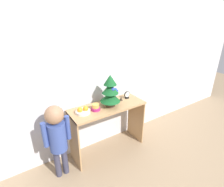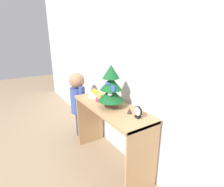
{
  "view_description": "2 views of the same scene",
  "coord_description": "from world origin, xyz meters",
  "px_view_note": "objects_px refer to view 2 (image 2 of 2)",
  "views": [
    {
      "loc": [
        -1.2,
        -1.74,
        1.99
      ],
      "look_at": [
        0.07,
        0.21,
        0.98
      ],
      "focal_mm": 28.0,
      "sensor_mm": 36.0,
      "label": 1
    },
    {
      "loc": [
        1.58,
        -0.78,
        1.55
      ],
      "look_at": [
        0.07,
        0.19,
        0.97
      ],
      "focal_mm": 28.0,
      "sensor_mm": 36.0,
      "label": 2
    }
  ],
  "objects_px": {
    "mini_tree": "(111,87)",
    "singing_bowl": "(101,98)",
    "fruit_bowl": "(96,94)",
    "child_figure": "(78,98)",
    "desk_clock": "(138,112)",
    "figurine": "(129,111)"
  },
  "relations": [
    {
      "from": "singing_bowl",
      "to": "child_figure",
      "type": "bearing_deg",
      "value": -172.62
    },
    {
      "from": "fruit_bowl",
      "to": "figurine",
      "type": "bearing_deg",
      "value": 3.49
    },
    {
      "from": "singing_bowl",
      "to": "desk_clock",
      "type": "relative_size",
      "value": 1.06
    },
    {
      "from": "figurine",
      "to": "child_figure",
      "type": "xyz_separation_m",
      "value": [
        -1.08,
        -0.14,
        -0.15
      ]
    },
    {
      "from": "fruit_bowl",
      "to": "child_figure",
      "type": "height_order",
      "value": "child_figure"
    },
    {
      "from": "desk_clock",
      "to": "child_figure",
      "type": "relative_size",
      "value": 0.11
    },
    {
      "from": "mini_tree",
      "to": "fruit_bowl",
      "type": "xyz_separation_m",
      "value": [
        -0.43,
        0.03,
        -0.2
      ]
    },
    {
      "from": "mini_tree",
      "to": "singing_bowl",
      "type": "height_order",
      "value": "mini_tree"
    },
    {
      "from": "mini_tree",
      "to": "singing_bowl",
      "type": "bearing_deg",
      "value": 178.47
    },
    {
      "from": "desk_clock",
      "to": "child_figure",
      "type": "bearing_deg",
      "value": -173.01
    },
    {
      "from": "mini_tree",
      "to": "child_figure",
      "type": "height_order",
      "value": "mini_tree"
    },
    {
      "from": "fruit_bowl",
      "to": "desk_clock",
      "type": "distance_m",
      "value": 0.8
    },
    {
      "from": "desk_clock",
      "to": "singing_bowl",
      "type": "bearing_deg",
      "value": -173.38
    },
    {
      "from": "fruit_bowl",
      "to": "singing_bowl",
      "type": "xyz_separation_m",
      "value": [
        0.18,
        -0.02,
        0.01
      ]
    },
    {
      "from": "singing_bowl",
      "to": "child_figure",
      "type": "distance_m",
      "value": 0.62
    },
    {
      "from": "child_figure",
      "to": "singing_bowl",
      "type": "bearing_deg",
      "value": 7.38
    },
    {
      "from": "mini_tree",
      "to": "figurine",
      "type": "xyz_separation_m",
      "value": [
        0.25,
        0.07,
        -0.2
      ]
    },
    {
      "from": "fruit_bowl",
      "to": "child_figure",
      "type": "relative_size",
      "value": 0.19
    },
    {
      "from": "singing_bowl",
      "to": "child_figure",
      "type": "relative_size",
      "value": 0.12
    },
    {
      "from": "singing_bowl",
      "to": "figurine",
      "type": "distance_m",
      "value": 0.49
    },
    {
      "from": "child_figure",
      "to": "fruit_bowl",
      "type": "bearing_deg",
      "value": 13.58
    },
    {
      "from": "fruit_bowl",
      "to": "figurine",
      "type": "relative_size",
      "value": 3.25
    }
  ]
}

